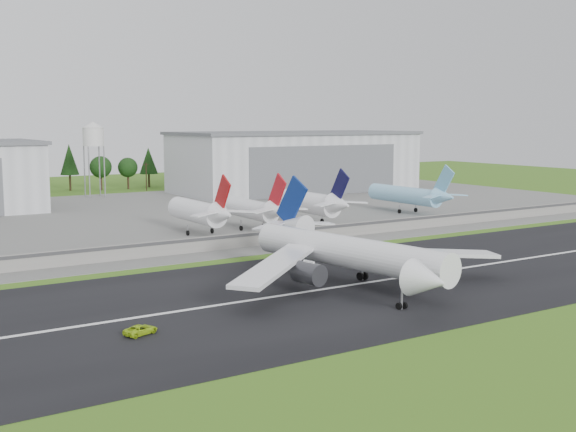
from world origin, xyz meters
TOP-DOWN VIEW (x-y plane):
  - ground at (0.00, 0.00)m, footprint 600.00×600.00m
  - runway at (0.00, 10.00)m, footprint 320.00×60.00m
  - runway_centerline at (0.00, 10.00)m, footprint 220.00×1.00m
  - apron at (0.00, 120.00)m, footprint 320.00×150.00m
  - blast_fence at (0.00, 54.99)m, footprint 240.00×0.61m
  - hangar_east at (75.00, 164.92)m, footprint 102.00×47.00m
  - water_tower at (-5.00, 185.00)m, footprint 8.40×8.40m
  - utility_poles at (0.00, 200.00)m, footprint 230.00×3.00m
  - treeline at (0.00, 215.00)m, footprint 320.00×16.00m
  - main_airliner at (-13.92, 9.57)m, footprint 56.51×59.13m
  - ground_vehicle at (-56.60, 1.33)m, footprint 5.51×3.82m
  - parked_jet_red_a at (-10.97, 76.57)m, footprint 7.36×31.29m
  - parked_jet_red_b at (4.77, 76.52)m, footprint 7.36×31.29m
  - parked_jet_navy at (24.59, 76.59)m, footprint 7.36×31.29m
  - parked_jet_skyblue at (65.43, 81.54)m, footprint 7.36×37.29m

SIDE VIEW (x-z plane):
  - ground at x=0.00m, z-range 0.00..0.00m
  - utility_poles at x=0.00m, z-range -6.00..6.00m
  - treeline at x=0.00m, z-range -11.00..11.00m
  - runway at x=0.00m, z-range 0.00..0.10m
  - apron at x=0.00m, z-range 0.00..0.10m
  - runway_centerline at x=0.00m, z-range 0.10..0.12m
  - ground_vehicle at x=-56.60m, z-range 0.10..1.50m
  - blast_fence at x=0.00m, z-range 0.06..3.56m
  - main_airliner at x=-13.92m, z-range -4.19..13.98m
  - parked_jet_red_b at x=4.77m, z-range -2.27..14.17m
  - parked_jet_skyblue at x=65.43m, z-range -2.27..14.28m
  - parked_jet_red_a at x=-10.97m, z-range -2.14..14.60m
  - parked_jet_navy at x=24.59m, z-range -2.06..14.87m
  - hangar_east at x=75.00m, z-range 0.03..25.23m
  - water_tower at x=-5.00m, z-range 9.85..39.25m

